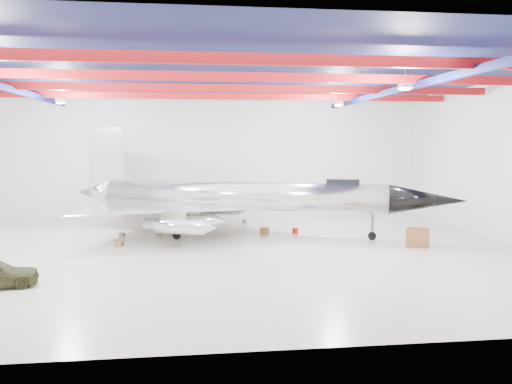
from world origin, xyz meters
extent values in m
plane|color=#BEB097|center=(0.00, 0.00, 0.00)|extent=(40.00, 40.00, 0.00)
plane|color=silver|center=(0.00, 15.00, 5.50)|extent=(40.00, 0.00, 40.00)
plane|color=silver|center=(20.00, 0.00, 5.50)|extent=(0.00, 30.00, 30.00)
plane|color=#0A0F38|center=(0.00, 0.00, 11.00)|extent=(40.00, 40.00, 0.00)
cube|color=maroon|center=(0.00, -9.00, 10.40)|extent=(39.50, 0.25, 0.50)
cube|color=maroon|center=(0.00, -3.00, 10.40)|extent=(39.50, 0.25, 0.50)
cube|color=maroon|center=(0.00, 3.00, 10.40)|extent=(39.50, 0.25, 0.50)
cube|color=maroon|center=(0.00, 9.00, 10.40)|extent=(39.50, 0.25, 0.50)
cube|color=#0C124C|center=(12.00, 0.00, 10.10)|extent=(0.25, 29.50, 0.40)
cube|color=silver|center=(10.00, -6.00, 9.70)|extent=(0.55, 0.55, 0.25)
cube|color=silver|center=(-10.00, 6.00, 9.70)|extent=(0.55, 0.55, 0.25)
cube|color=silver|center=(10.00, 6.00, 9.70)|extent=(0.55, 0.55, 0.25)
cylinder|color=silver|center=(2.73, 5.55, 2.91)|extent=(20.30, 8.77, 2.08)
cone|color=black|center=(15.00, 1.30, 2.91)|extent=(5.59, 3.66, 2.08)
cone|color=silver|center=(-8.55, 9.47, 2.91)|extent=(3.62, 2.98, 2.08)
cube|color=silver|center=(-7.57, 9.13, 5.61)|extent=(2.79, 1.07, 4.67)
cube|color=black|center=(9.60, 3.17, 4.00)|extent=(2.43, 1.53, 0.52)
cylinder|color=silver|center=(-2.08, 1.18, 1.45)|extent=(4.03, 2.18, 0.93)
cylinder|color=silver|center=(-1.23, 3.63, 1.45)|extent=(4.03, 2.18, 0.93)
cylinder|color=silver|center=(0.81, 9.52, 1.45)|extent=(4.03, 2.18, 0.93)
cylinder|color=silver|center=(1.66, 11.97, 1.45)|extent=(4.03, 2.18, 0.93)
cylinder|color=#59595B|center=(11.56, 2.49, 0.93)|extent=(0.19, 0.19, 1.87)
cylinder|color=black|center=(11.56, 2.49, 0.29)|extent=(0.62, 0.41, 0.58)
cylinder|color=#59595B|center=(-2.04, 4.46, 0.93)|extent=(0.19, 0.19, 1.87)
cylinder|color=black|center=(-2.04, 4.46, 0.29)|extent=(0.62, 0.41, 0.58)
cylinder|color=#59595B|center=(-0.34, 9.37, 0.93)|extent=(0.19, 0.19, 1.87)
cylinder|color=black|center=(-0.34, 9.37, 0.29)|extent=(0.62, 0.41, 0.58)
cube|color=brown|center=(13.67, -0.11, 0.63)|extent=(1.51, 1.02, 1.26)
cube|color=olive|center=(-5.75, 2.52, 0.19)|extent=(0.67, 0.61, 0.38)
cube|color=#A91011|center=(-2.06, 9.12, 0.14)|extent=(0.48, 0.43, 0.28)
cylinder|color=#59595B|center=(-1.19, 3.16, 0.19)|extent=(0.54, 0.54, 0.39)
cube|color=olive|center=(4.38, 5.66, 0.23)|extent=(0.76, 0.66, 0.45)
cube|color=#59595B|center=(-6.05, 6.03, 0.13)|extent=(0.44, 0.40, 0.26)
cylinder|color=#A91011|center=(6.72, 5.61, 0.21)|extent=(0.50, 0.50, 0.41)
cube|color=olive|center=(-3.42, 6.64, 0.17)|extent=(0.59, 0.52, 0.35)
cylinder|color=#59595B|center=(3.37, 10.80, 0.17)|extent=(0.46, 0.46, 0.34)
camera|label=1|loc=(-0.63, -30.68, 6.90)|focal=35.00mm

